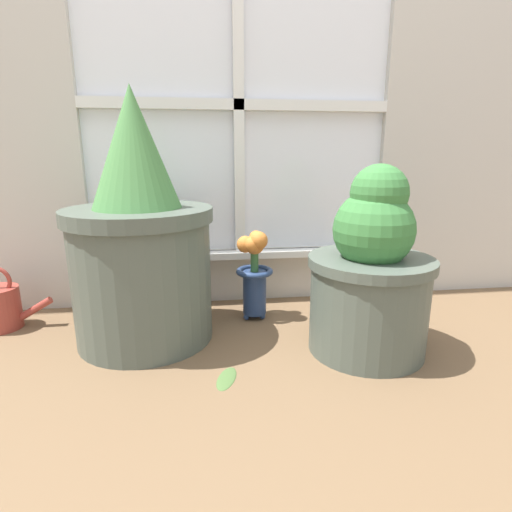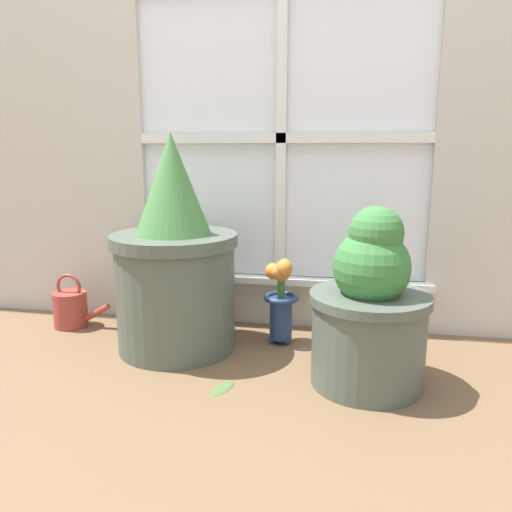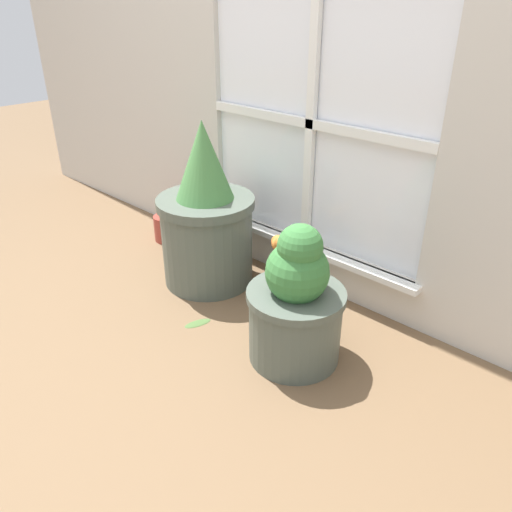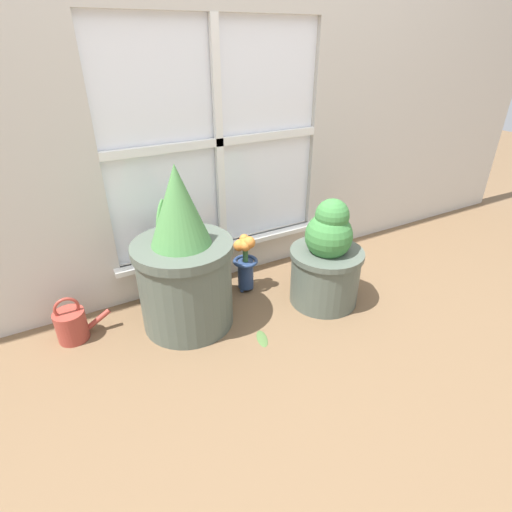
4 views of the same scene
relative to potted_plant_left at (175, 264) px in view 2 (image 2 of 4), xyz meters
The scene contains 6 objects.
ground_plane 0.56m from the potted_plant_left, 48.79° to the right, with size 10.00×10.00×0.00m, color brown.
potted_plant_left is the anchor object (origin of this frame).
potted_plant_right 0.65m from the potted_plant_left, 14.42° to the right, with size 0.34×0.34×0.52m.
flower_vase 0.38m from the potted_plant_left, 16.68° to the left, with size 0.12×0.12×0.30m.
watering_can 0.53m from the potted_plant_left, 164.88° to the left, with size 0.23×0.13×0.21m.
fallen_leaf 0.45m from the potted_plant_left, 49.85° to the right, with size 0.08×0.12×0.01m.
Camera 2 is at (0.24, -1.18, 0.67)m, focal length 35.00 mm.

